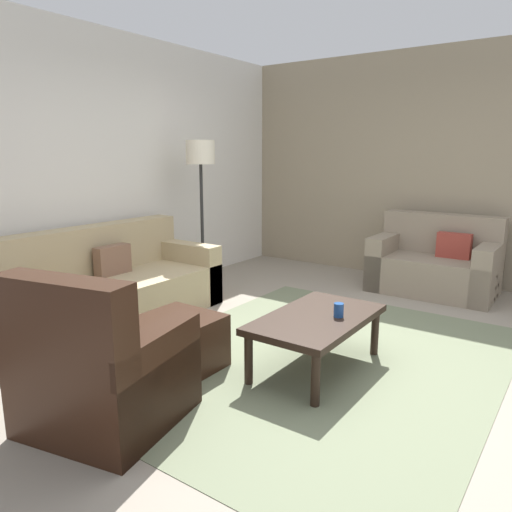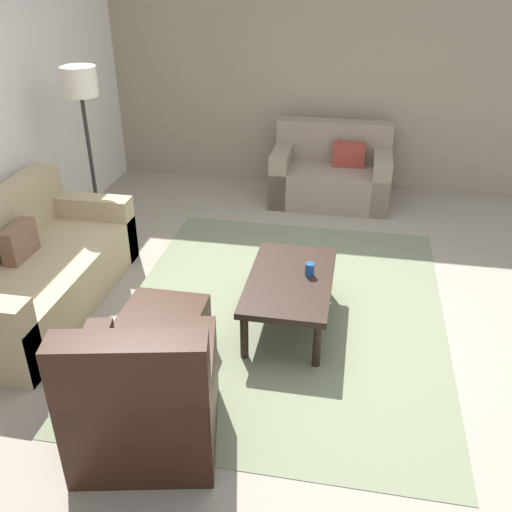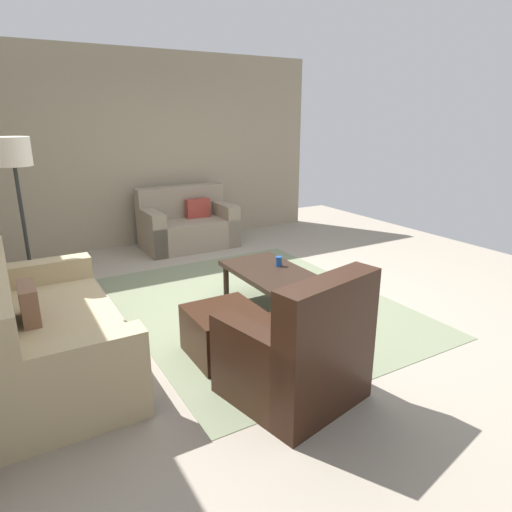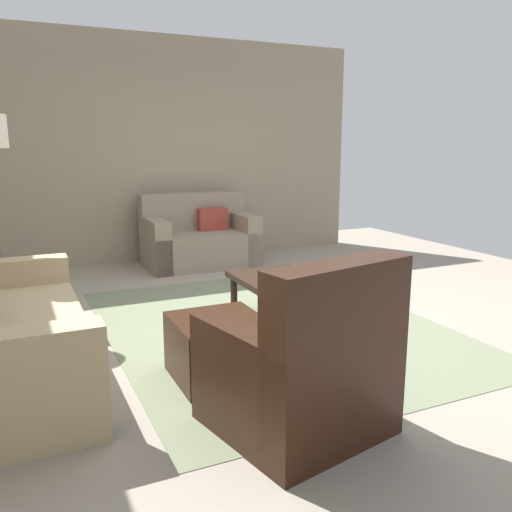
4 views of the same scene
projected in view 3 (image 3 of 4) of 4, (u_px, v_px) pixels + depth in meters
The scene contains 10 objects.
ground_plane at pixel (258, 305), 4.69m from camera, with size 8.00×8.00×0.00m, color gray.
stone_feature_panel at pixel (157, 150), 6.75m from camera, with size 0.12×5.20×2.80m, color gray.
area_rug at pixel (258, 304), 4.69m from camera, with size 3.27×2.59×0.01m, color #6F785C.
couch_main at pixel (38, 336), 3.39m from camera, with size 1.95×0.94×0.88m.
couch_loveseat at pixel (186, 226), 6.75m from camera, with size 0.81×1.33×0.88m.
armchair_leather at pixel (300, 359), 3.05m from camera, with size 0.95×0.95×0.95m.
ottoman at pixel (224, 332), 3.66m from camera, with size 0.56×0.56×0.40m, color black.
coffee_table at pixel (271, 275), 4.51m from camera, with size 1.10×0.64×0.41m.
cup at pixel (279, 261), 4.60m from camera, with size 0.07×0.07×0.10m, color #1E478C.
lamp_standing at pixel (15, 171), 4.10m from camera, with size 0.32×0.32×1.71m.
Camera 3 is at (-3.72, 2.20, 1.89)m, focal length 31.48 mm.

